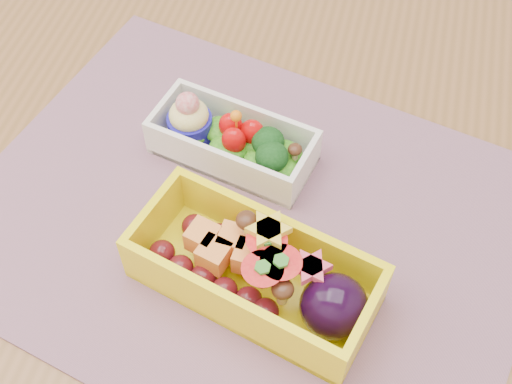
% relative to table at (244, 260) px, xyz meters
% --- Properties ---
extents(table, '(1.20, 0.80, 0.75)m').
position_rel_table_xyz_m(table, '(0.00, 0.00, 0.00)').
color(table, brown).
rests_on(table, ground).
extents(placemat, '(0.56, 0.47, 0.00)m').
position_rel_table_xyz_m(placemat, '(0.01, -0.02, 0.10)').
color(placemat, '#855C66').
rests_on(placemat, table).
extents(bento_white, '(0.16, 0.10, 0.06)m').
position_rel_table_xyz_m(bento_white, '(-0.02, 0.05, 0.12)').
color(bento_white, white).
rests_on(bento_white, placemat).
extents(bento_yellow, '(0.21, 0.14, 0.07)m').
position_rel_table_xyz_m(bento_yellow, '(0.03, -0.08, 0.13)').
color(bento_yellow, yellow).
rests_on(bento_yellow, placemat).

